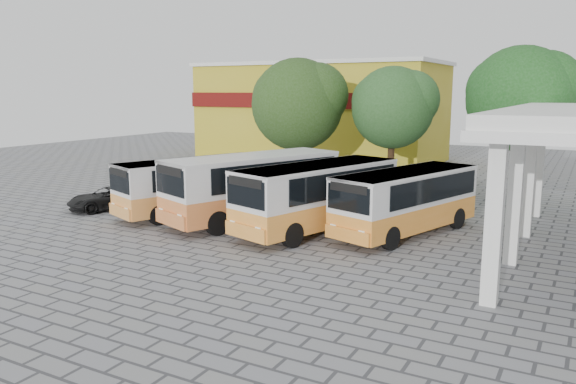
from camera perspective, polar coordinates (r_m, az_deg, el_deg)
The scene contains 10 objects.
ground at distance 21.95m, azimuth 0.10°, elevation -5.57°, with size 90.00×90.00×0.00m, color gray.
shophouse_block at distance 49.30m, azimuth 3.42°, elevation 8.16°, with size 20.40×10.40×8.30m.
bus_far_left at distance 27.73m, azimuth -9.66°, elevation 0.94°, with size 4.81×8.00×2.69m.
bus_centre_left at distance 25.86m, azimuth -3.56°, elevation 0.88°, with size 5.49×9.12×3.07m.
bus_centre_right at distance 23.99m, azimuth 3.04°, elevation -0.09°, with size 4.70×8.56×2.91m.
bus_far_right at distance 23.99m, azimuth 11.95°, elevation -0.58°, with size 4.46×7.99×2.71m.
tree_left at distance 37.38m, azimuth 1.10°, elevation 9.18°, with size 6.37×6.06×8.10m.
tree_middle at distance 35.67m, azimuth 10.70°, elevation 8.69°, with size 5.34×5.08×7.48m.
tree_right at distance 32.91m, azimuth 22.68°, elevation 9.06°, with size 5.92×5.64×8.37m.
parked_car at distance 30.05m, azimuth -17.70°, elevation -0.61°, with size 1.89×4.09×1.14m, color black.
Camera 1 is at (10.13, -18.52, 6.01)m, focal length 35.00 mm.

